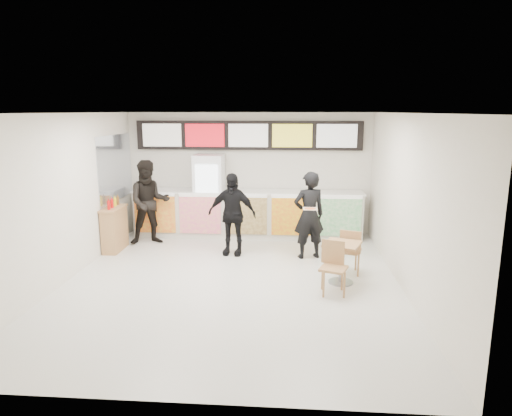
# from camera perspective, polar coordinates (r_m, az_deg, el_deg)

# --- Properties ---
(floor) EXTENTS (7.00, 7.00, 0.00)m
(floor) POSITION_cam_1_polar(r_m,az_deg,el_deg) (8.36, -3.07, -9.24)
(floor) COLOR beige
(floor) RESTS_ON ground
(ceiling) EXTENTS (7.00, 7.00, 0.00)m
(ceiling) POSITION_cam_1_polar(r_m,az_deg,el_deg) (7.79, -3.32, 11.78)
(ceiling) COLOR white
(ceiling) RESTS_ON wall_back
(wall_back) EXTENTS (6.00, 0.00, 6.00)m
(wall_back) POSITION_cam_1_polar(r_m,az_deg,el_deg) (11.38, -0.90, 4.31)
(wall_back) COLOR silver
(wall_back) RESTS_ON floor
(wall_left) EXTENTS (0.00, 7.00, 7.00)m
(wall_left) POSITION_cam_1_polar(r_m,az_deg,el_deg) (8.85, -22.84, 1.11)
(wall_left) COLOR silver
(wall_left) RESTS_ON floor
(wall_right) EXTENTS (0.00, 7.00, 7.00)m
(wall_right) POSITION_cam_1_polar(r_m,az_deg,el_deg) (8.12, 18.30, 0.54)
(wall_right) COLOR silver
(wall_right) RESTS_ON floor
(service_counter) EXTENTS (5.56, 0.77, 1.14)m
(service_counter) POSITION_cam_1_polar(r_m,az_deg,el_deg) (11.14, -1.07, -0.71)
(service_counter) COLOR silver
(service_counter) RESTS_ON floor
(menu_board) EXTENTS (5.50, 0.14, 0.70)m
(menu_board) POSITION_cam_1_polar(r_m,az_deg,el_deg) (11.20, -0.96, 9.07)
(menu_board) COLOR black
(menu_board) RESTS_ON wall_back
(drinks_fridge) EXTENTS (0.70, 0.67, 2.00)m
(drinks_fridge) POSITION_cam_1_polar(r_m,az_deg,el_deg) (11.20, -5.84, 1.54)
(drinks_fridge) COLOR white
(drinks_fridge) RESTS_ON floor
(mirror_panel) EXTENTS (0.01, 2.00, 1.50)m
(mirror_panel) POSITION_cam_1_polar(r_m,az_deg,el_deg) (11.01, -17.15, 4.83)
(mirror_panel) COLOR #B2B7BF
(mirror_panel) RESTS_ON wall_left
(customer_main) EXTENTS (0.77, 0.63, 1.83)m
(customer_main) POSITION_cam_1_polar(r_m,az_deg,el_deg) (9.51, 6.63, -0.91)
(customer_main) COLOR black
(customer_main) RESTS_ON floor
(customer_left) EXTENTS (1.15, 1.03, 1.95)m
(customer_left) POSITION_cam_1_polar(r_m,az_deg,el_deg) (10.75, -13.20, 0.68)
(customer_left) COLOR black
(customer_left) RESTS_ON floor
(customer_mid) EXTENTS (1.08, 0.56, 1.77)m
(customer_mid) POSITION_cam_1_polar(r_m,az_deg,el_deg) (9.71, -3.04, -0.76)
(customer_mid) COLOR black
(customer_mid) RESTS_ON floor
(pizza_slice) EXTENTS (0.36, 0.36, 0.02)m
(pizza_slice) POSITION_cam_1_polar(r_m,az_deg,el_deg) (9.02, 6.78, -0.04)
(pizza_slice) COLOR beige
(pizza_slice) RESTS_ON customer_main
(cafe_table) EXTENTS (0.91, 1.57, 0.89)m
(cafe_table) POSITION_cam_1_polar(r_m,az_deg,el_deg) (8.29, 10.66, -5.83)
(cafe_table) COLOR tan
(cafe_table) RESTS_ON floor
(condiment_ledge) EXTENTS (0.35, 0.87, 1.16)m
(condiment_ledge) POSITION_cam_1_polar(r_m,az_deg,el_deg) (10.53, -17.26, -2.45)
(condiment_ledge) COLOR tan
(condiment_ledge) RESTS_ON floor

